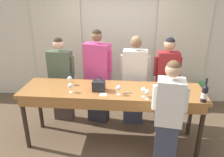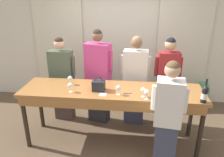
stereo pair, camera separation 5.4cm
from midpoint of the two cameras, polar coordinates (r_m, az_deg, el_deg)
ground_plane at (r=3.94m, az=-0.51°, el=-15.81°), size 18.00×18.00×0.00m
wall_back at (r=4.93m, az=1.37°, el=9.97°), size 12.00×0.06×2.80m
curtain_panel_left at (r=5.15m, az=-14.28°, el=9.18°), size 1.10×0.03×2.69m
curtain_panel_right at (r=4.98m, az=17.42°, el=8.46°), size 1.10×0.03×2.69m
tasting_bar at (r=3.45m, az=-0.59°, el=-4.35°), size 2.85×0.73×0.97m
wine_bottle at (r=3.25m, az=22.57°, el=-3.60°), size 0.08×0.08×0.35m
handbag at (r=3.36m, az=-3.95°, el=-1.80°), size 0.19×0.15×0.23m
wine_glass_front_left at (r=3.35m, az=-11.27°, el=-1.91°), size 0.08×0.08×0.15m
wine_glass_front_mid at (r=3.18m, az=7.77°, el=-2.98°), size 0.08×0.08×0.15m
wine_glass_front_right at (r=3.63m, az=-11.39°, el=-0.05°), size 0.08×0.08×0.15m
wine_glass_center_left at (r=3.12m, az=8.70°, el=-3.57°), size 0.08×0.08×0.15m
wine_glass_center_mid at (r=3.72m, az=15.40°, el=0.13°), size 0.08×0.08×0.15m
wine_glass_center_right at (r=3.21m, az=1.26°, el=-2.52°), size 0.08×0.08×0.15m
wine_glass_back_left at (r=3.23m, az=12.58°, el=-2.98°), size 0.08×0.08×0.15m
wine_glass_back_mid at (r=3.53m, az=13.99°, el=-0.91°), size 0.08×0.08×0.15m
napkin at (r=3.25m, az=-2.81°, el=-4.24°), size 0.11×0.11×0.00m
pen at (r=3.30m, az=3.71°, el=-3.84°), size 0.14×0.03×0.01m
guest_olive_jacket at (r=4.27m, az=-13.40°, el=-0.28°), size 0.55×0.24×1.65m
guest_pink_top at (r=4.08m, az=-4.11°, el=0.30°), size 0.57×0.34×1.80m
guest_cream_sweater at (r=4.05m, az=5.49°, el=-0.63°), size 0.55×0.26×1.70m
guest_striped_shirt at (r=4.10m, az=13.60°, el=-0.79°), size 0.48×0.23×1.69m
host_pouring at (r=3.02m, az=13.90°, el=-10.06°), size 0.46×0.31×1.64m
potted_plant at (r=5.16m, az=21.79°, el=-3.60°), size 0.29×0.29×0.63m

